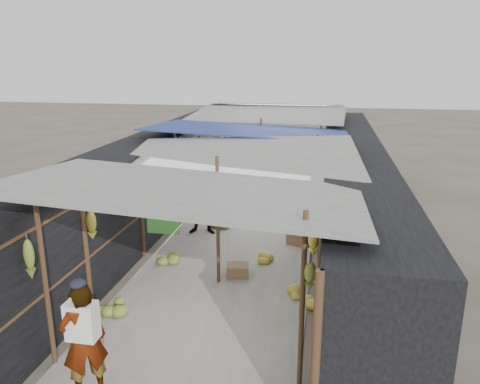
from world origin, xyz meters
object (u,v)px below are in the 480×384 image
Objects in this scene: black_basin at (287,188)px; shopper_blue at (205,201)px; crate_near at (238,271)px; vendor_elderly at (84,341)px; vendor_seated at (292,190)px.

shopper_blue is (-1.73, -4.57, 0.80)m from black_basin.
crate_near is 0.28× the size of vendor_elderly.
shopper_blue is at bearing -110.78° from black_basin.
vendor_elderly is at bearing -118.43° from crate_near.
shopper_blue is at bearing 109.93° from crate_near.
vendor_elderly is 0.91× the size of shopper_blue.
black_basin is 1.46m from vendor_seated.
black_basin is at bearing 162.18° from vendor_seated.
shopper_blue reaches higher than crate_near.
black_basin is 4.95m from shopper_blue.
vendor_elderly reaches higher than vendor_seated.
crate_near is at bearing -93.72° from black_basin.
vendor_elderly is (-1.77, -10.69, 0.72)m from black_basin.
crate_near is 6.88m from black_basin.
black_basin is 0.32× the size of shopper_blue.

